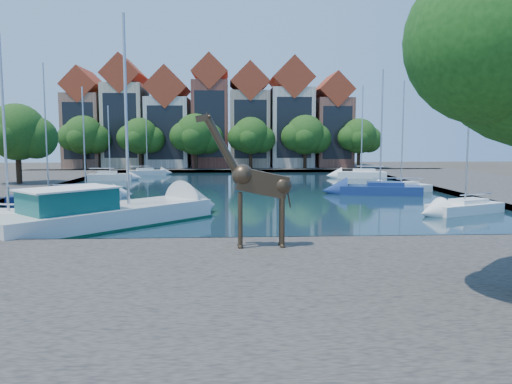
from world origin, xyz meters
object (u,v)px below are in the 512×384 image
sailboat_left_a (9,221)px  sailboat_right_a (465,205)px  motorsailer (99,212)px  giraffe_statue (255,182)px

sailboat_left_a → sailboat_right_a: sailboat_right_a is taller
motorsailer → sailboat_left_a: motorsailer is taller
motorsailer → sailboat_right_a: (22.65, 4.23, -0.38)m
giraffe_statue → sailboat_right_a: (14.44, 11.30, -2.60)m
motorsailer → sailboat_left_a: size_ratio=1.16×
motorsailer → sailboat_right_a: 23.04m
sailboat_left_a → sailboat_right_a: size_ratio=0.98×
giraffe_statue → sailboat_right_a: sailboat_right_a is taller
giraffe_statue → sailboat_right_a: bearing=38.0°
motorsailer → sailboat_left_a: (-4.44, -0.98, -0.30)m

